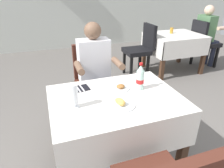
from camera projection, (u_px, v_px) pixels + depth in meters
The scene contains 14 objects.
ground_plane at pixel (122, 163), 2.06m from camera, with size 11.00×11.00×0.00m, color #66605B.
main_dining_table at pixel (116, 114), 1.83m from camera, with size 1.12×0.84×0.74m.
chair_far_diner_seat at pixel (93, 80), 2.53m from camera, with size 0.44×0.50×0.97m.
seated_diner_far at pixel (95, 71), 2.37m from camera, with size 0.50×0.46×1.26m.
plate_near_camera at pixel (121, 104), 1.63m from camera, with size 0.24×0.24×0.07m.
plate_far_diner at pixel (119, 87), 1.90m from camera, with size 0.23×0.23×0.05m.
beer_glass_left at pixel (74, 96), 1.57m from camera, with size 0.07×0.07×0.20m.
cola_bottle_primary at pixel (140, 78), 1.84m from camera, with size 0.07×0.07×0.26m.
napkin_cutlery_set at pixel (80, 88), 1.89m from camera, with size 0.18×0.19×0.01m.
background_dining_table at pixel (174, 43), 4.02m from camera, with size 1.02×0.84×0.74m.
background_chair_left at pixel (141, 47), 3.81m from camera, with size 0.50×0.44×0.97m.
background_chair_right at pixel (203, 41), 4.23m from camera, with size 0.50×0.44×0.97m.
background_patron at pixel (207, 33), 4.18m from camera, with size 0.46×0.50×1.26m.
background_table_tumbler at pixel (172, 30), 4.00m from camera, with size 0.06×0.06×0.11m, color #C68928.
Camera 1 is at (-0.58, -1.38, 1.62)m, focal length 32.62 mm.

